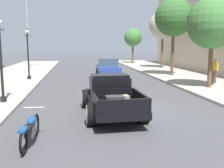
{
  "coord_description": "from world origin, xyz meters",
  "views": [
    {
      "loc": [
        -1.96,
        -10.86,
        2.76
      ],
      "look_at": [
        -0.32,
        0.6,
        1.0
      ],
      "focal_mm": 41.47,
      "sensor_mm": 36.0,
      "label": 1
    }
  ],
  "objects_px": {
    "motorcycle_parked": "(30,129)",
    "hotrod_truck_black": "(110,95)",
    "street_tree_farthest": "(133,38)",
    "street_tree_second": "(174,18)",
    "car_background_blue": "(108,68)",
    "pedestrian_sidewalk_right": "(215,69)",
    "street_tree_nearest": "(213,23)",
    "street_lamp_near": "(0,53)",
    "street_lamp_far": "(28,50)",
    "flagpole": "(29,17)",
    "street_tree_third": "(163,25)"
  },
  "relations": [
    {
      "from": "motorcycle_parked",
      "to": "hotrod_truck_black",
      "type": "bearing_deg",
      "value": 48.52
    },
    {
      "from": "motorcycle_parked",
      "to": "street_tree_farthest",
      "type": "height_order",
      "value": "street_tree_farthest"
    },
    {
      "from": "motorcycle_parked",
      "to": "street_tree_second",
      "type": "xyz_separation_m",
      "value": [
        9.58,
        14.14,
        4.57
      ]
    },
    {
      "from": "car_background_blue",
      "to": "pedestrian_sidewalk_right",
      "type": "relative_size",
      "value": 2.63
    },
    {
      "from": "street_tree_nearest",
      "to": "street_tree_farthest",
      "type": "distance_m",
      "value": 21.87
    },
    {
      "from": "hotrod_truck_black",
      "to": "street_tree_farthest",
      "type": "xyz_separation_m",
      "value": [
        6.89,
        26.48,
        3.01
      ]
    },
    {
      "from": "street_lamp_near",
      "to": "street_lamp_far",
      "type": "relative_size",
      "value": 1.0
    },
    {
      "from": "flagpole",
      "to": "street_tree_second",
      "type": "distance_m",
      "value": 15.99
    },
    {
      "from": "motorcycle_parked",
      "to": "street_lamp_far",
      "type": "relative_size",
      "value": 0.55
    },
    {
      "from": "car_background_blue",
      "to": "street_tree_nearest",
      "type": "bearing_deg",
      "value": -51.65
    },
    {
      "from": "flagpole",
      "to": "street_lamp_near",
      "type": "bearing_deg",
      "value": -84.92
    },
    {
      "from": "motorcycle_parked",
      "to": "street_lamp_far",
      "type": "xyz_separation_m",
      "value": [
        -2.23,
        13.2,
        1.94
      ]
    },
    {
      "from": "car_background_blue",
      "to": "street_tree_second",
      "type": "distance_m",
      "value": 6.99
    },
    {
      "from": "pedestrian_sidewalk_right",
      "to": "street_tree_second",
      "type": "bearing_deg",
      "value": 103.69
    },
    {
      "from": "flagpole",
      "to": "street_tree_farthest",
      "type": "distance_m",
      "value": 14.8
    },
    {
      "from": "hotrod_truck_black",
      "to": "flagpole",
      "type": "bearing_deg",
      "value": 107.43
    },
    {
      "from": "street_tree_third",
      "to": "street_tree_nearest",
      "type": "bearing_deg",
      "value": -96.73
    },
    {
      "from": "motorcycle_parked",
      "to": "flagpole",
      "type": "distance_m",
      "value": 23.97
    },
    {
      "from": "street_tree_third",
      "to": "street_tree_farthest",
      "type": "xyz_separation_m",
      "value": [
        -1.55,
        8.2,
        -1.14
      ]
    },
    {
      "from": "car_background_blue",
      "to": "street_tree_second",
      "type": "bearing_deg",
      "value": -3.95
    },
    {
      "from": "street_lamp_near",
      "to": "motorcycle_parked",
      "type": "bearing_deg",
      "value": -68.2
    },
    {
      "from": "hotrod_truck_black",
      "to": "street_tree_nearest",
      "type": "distance_m",
      "value": 8.87
    },
    {
      "from": "street_lamp_far",
      "to": "street_tree_nearest",
      "type": "distance_m",
      "value": 13.09
    },
    {
      "from": "street_lamp_far",
      "to": "hotrod_truck_black",
      "type": "bearing_deg",
      "value": -64.34
    },
    {
      "from": "street_lamp_far",
      "to": "street_tree_second",
      "type": "distance_m",
      "value": 12.14
    },
    {
      "from": "street_tree_second",
      "to": "street_tree_third",
      "type": "bearing_deg",
      "value": 77.96
    },
    {
      "from": "pedestrian_sidewalk_right",
      "to": "street_tree_third",
      "type": "relative_size",
      "value": 0.26
    },
    {
      "from": "street_lamp_far",
      "to": "street_tree_nearest",
      "type": "bearing_deg",
      "value": -25.43
    },
    {
      "from": "flagpole",
      "to": "street_tree_nearest",
      "type": "bearing_deg",
      "value": -49.65
    },
    {
      "from": "hotrod_truck_black",
      "to": "street_tree_third",
      "type": "bearing_deg",
      "value": 65.19
    },
    {
      "from": "flagpole",
      "to": "street_tree_second",
      "type": "xyz_separation_m",
      "value": [
        13.23,
        -8.95,
        -0.76
      ]
    },
    {
      "from": "car_background_blue",
      "to": "street_lamp_near",
      "type": "relative_size",
      "value": 1.13
    },
    {
      "from": "street_lamp_near",
      "to": "street_tree_farthest",
      "type": "distance_m",
      "value": 27.03
    },
    {
      "from": "hotrod_truck_black",
      "to": "street_lamp_far",
      "type": "bearing_deg",
      "value": 115.66
    },
    {
      "from": "street_lamp_far",
      "to": "street_tree_nearest",
      "type": "relative_size",
      "value": 0.71
    },
    {
      "from": "pedestrian_sidewalk_right",
      "to": "street_tree_nearest",
      "type": "bearing_deg",
      "value": -127.19
    },
    {
      "from": "street_lamp_near",
      "to": "street_tree_third",
      "type": "xyz_separation_m",
      "value": [
        13.15,
        16.17,
        2.52
      ]
    },
    {
      "from": "motorcycle_parked",
      "to": "street_tree_farthest",
      "type": "relative_size",
      "value": 0.43
    },
    {
      "from": "car_background_blue",
      "to": "street_tree_farthest",
      "type": "bearing_deg",
      "value": 69.77
    },
    {
      "from": "hotrod_truck_black",
      "to": "street_lamp_near",
      "type": "bearing_deg",
      "value": 155.93
    },
    {
      "from": "pedestrian_sidewalk_right",
      "to": "street_tree_nearest",
      "type": "relative_size",
      "value": 0.3
    },
    {
      "from": "car_background_blue",
      "to": "flagpole",
      "type": "height_order",
      "value": "flagpole"
    },
    {
      "from": "street_tree_farthest",
      "to": "hotrod_truck_black",
      "type": "bearing_deg",
      "value": -104.59
    },
    {
      "from": "street_tree_second",
      "to": "street_tree_third",
      "type": "height_order",
      "value": "street_tree_second"
    },
    {
      "from": "motorcycle_parked",
      "to": "pedestrian_sidewalk_right",
      "type": "xyz_separation_m",
      "value": [
        10.76,
        9.29,
        0.64
      ]
    },
    {
      "from": "motorcycle_parked",
      "to": "street_tree_second",
      "type": "distance_m",
      "value": 17.68
    },
    {
      "from": "motorcycle_parked",
      "to": "street_tree_third",
      "type": "relative_size",
      "value": 0.33
    },
    {
      "from": "flagpole",
      "to": "street_tree_third",
      "type": "distance_m",
      "value": 14.88
    },
    {
      "from": "hotrod_truck_black",
      "to": "street_tree_second",
      "type": "height_order",
      "value": "street_tree_second"
    },
    {
      "from": "street_tree_second",
      "to": "motorcycle_parked",
      "type": "bearing_deg",
      "value": -124.13
    }
  ]
}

